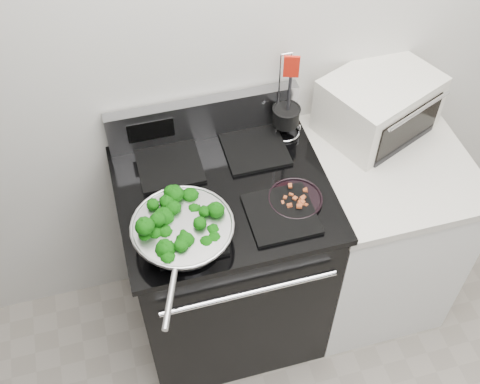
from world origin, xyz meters
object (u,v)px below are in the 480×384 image
object	(u,v)px
bacon_plate	(295,197)
utensil_holder	(286,120)
gas_range	(225,259)
skillet	(183,231)
toaster_oven	(378,104)

from	to	relation	value
bacon_plate	utensil_holder	bearing A→B (deg)	78.03
gas_range	bacon_plate	world-z (taller)	gas_range
skillet	utensil_holder	size ratio (longest dim) A/B	1.40
gas_range	utensil_holder	world-z (taller)	utensil_holder
gas_range	skillet	xyz separation A→B (m)	(-0.19, -0.19, 0.52)
bacon_plate	toaster_oven	size ratio (longest dim) A/B	0.39
skillet	gas_range	bearing A→B (deg)	64.81
gas_range	utensil_holder	bearing A→B (deg)	35.92
gas_range	bacon_plate	xyz separation A→B (m)	(0.24, -0.12, 0.48)
skillet	bacon_plate	world-z (taller)	skillet
skillet	bacon_plate	size ratio (longest dim) A/B	2.71
bacon_plate	gas_range	bearing A→B (deg)	153.50
bacon_plate	toaster_oven	xyz separation A→B (m)	(0.45, 0.31, 0.08)
skillet	bacon_plate	xyz separation A→B (m)	(0.43, 0.07, -0.04)
gas_range	skillet	bearing A→B (deg)	-134.63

